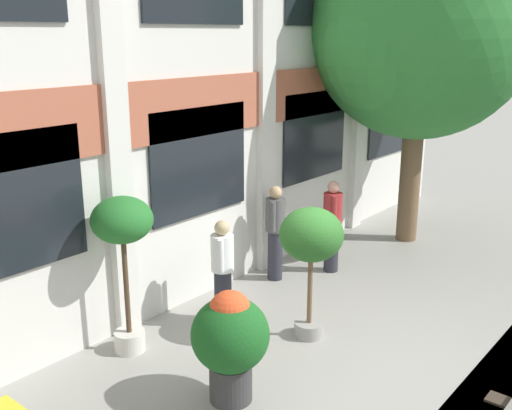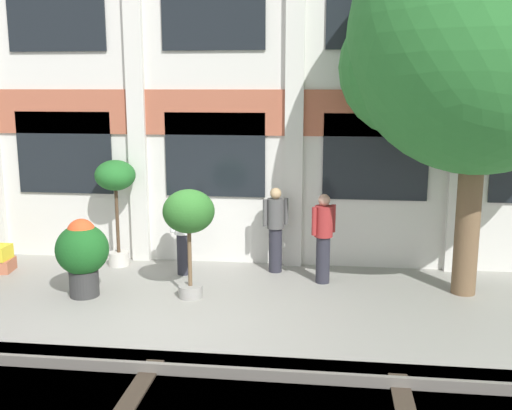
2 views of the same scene
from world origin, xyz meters
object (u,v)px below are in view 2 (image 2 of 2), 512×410
object	(u,v)px
broadleaf_tree	(480,46)
resident_by_doorway	(183,232)
resident_watching_tracks	(323,236)
potted_plant_tall_urn	(116,185)
resident_near_plants	(276,227)
potted_plant_low_pan	(189,216)
potted_plant_fluted_column	(82,251)

from	to	relation	value
broadleaf_tree	resident_by_doorway	distance (m)	6.23
broadleaf_tree	resident_watching_tracks	world-z (taller)	broadleaf_tree
broadleaf_tree	resident_by_doorway	world-z (taller)	broadleaf_tree
potted_plant_tall_urn	resident_near_plants	bearing A→B (deg)	-0.33
broadleaf_tree	potted_plant_low_pan	world-z (taller)	broadleaf_tree
potted_plant_tall_urn	resident_by_doorway	size ratio (longest dim) A/B	1.38
potted_plant_fluted_column	potted_plant_tall_urn	bearing A→B (deg)	90.79
potted_plant_low_pan	potted_plant_tall_urn	bearing A→B (deg)	138.66
potted_plant_tall_urn	potted_plant_fluted_column	bearing A→B (deg)	-89.21
potted_plant_low_pan	resident_watching_tracks	size ratio (longest dim) A/B	1.13
potted_plant_tall_urn	resident_by_doorway	xyz separation A→B (m)	(1.46, -0.39, -0.83)
potted_plant_low_pan	broadleaf_tree	bearing A→B (deg)	9.55
resident_by_doorway	resident_watching_tracks	size ratio (longest dim) A/B	0.94
potted_plant_low_pan	potted_plant_tall_urn	xyz separation A→B (m)	(-1.89, 1.66, 0.23)
potted_plant_tall_urn	resident_near_plants	world-z (taller)	potted_plant_tall_urn
resident_near_plants	potted_plant_low_pan	bearing A→B (deg)	-65.97
resident_near_plants	broadleaf_tree	bearing A→B (deg)	49.39
potted_plant_tall_urn	resident_by_doorway	bearing A→B (deg)	-15.08
broadleaf_tree	resident_watching_tracks	xyz separation A→B (m)	(-2.49, 0.28, -3.36)
potted_plant_fluted_column	resident_watching_tracks	bearing A→B (deg)	16.74
resident_watching_tracks	resident_near_plants	xyz separation A→B (m)	(-0.94, 0.56, 0.00)
potted_plant_low_pan	resident_by_doorway	world-z (taller)	potted_plant_low_pan
potted_plant_fluted_column	resident_near_plants	xyz separation A→B (m)	(3.20, 1.81, 0.10)
broadleaf_tree	resident_watching_tracks	size ratio (longest dim) A/B	3.94
potted_plant_low_pan	resident_by_doorway	xyz separation A→B (m)	(-0.43, 1.27, -0.60)
broadleaf_tree	resident_near_plants	bearing A→B (deg)	166.26
resident_by_doorway	resident_near_plants	distance (m)	1.80
resident_watching_tracks	potted_plant_low_pan	bearing A→B (deg)	-103.27
resident_near_plants	potted_plant_tall_urn	bearing A→B (deg)	-117.19
potted_plant_tall_urn	broadleaf_tree	bearing A→B (deg)	-7.35
potted_plant_low_pan	resident_near_plants	distance (m)	2.18
broadleaf_tree	potted_plant_tall_urn	bearing A→B (deg)	172.65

